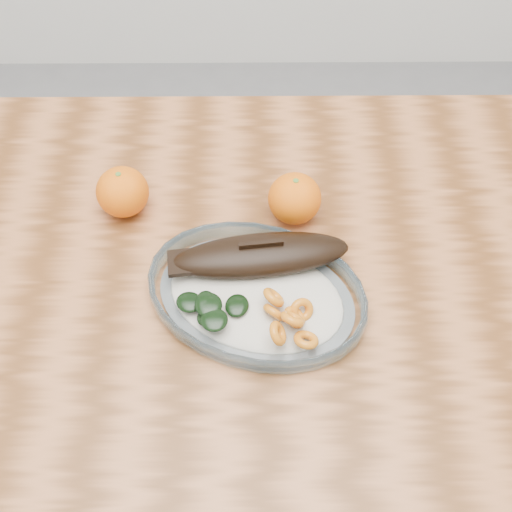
# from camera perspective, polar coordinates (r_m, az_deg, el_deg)

# --- Properties ---
(ground) EXTENTS (3.00, 3.00, 0.00)m
(ground) POSITION_cam_1_polar(r_m,az_deg,el_deg) (1.58, -3.70, -17.93)
(ground) COLOR slate
(ground) RESTS_ON ground
(dining_table) EXTENTS (1.20, 0.80, 0.75)m
(dining_table) POSITION_cam_1_polar(r_m,az_deg,el_deg) (0.98, -5.67, -5.73)
(dining_table) COLOR brown
(dining_table) RESTS_ON ground
(plated_meal) EXTENTS (0.69, 0.69, 0.08)m
(plated_meal) POSITION_cam_1_polar(r_m,az_deg,el_deg) (0.87, 0.04, -3.11)
(plated_meal) COLOR white
(plated_meal) RESTS_ON dining_table
(orange_left) EXTENTS (0.08, 0.08, 0.08)m
(orange_left) POSITION_cam_1_polar(r_m,az_deg,el_deg) (0.97, -11.78, 5.60)
(orange_left) COLOR #F44004
(orange_left) RESTS_ON dining_table
(orange_right) EXTENTS (0.08, 0.08, 0.08)m
(orange_right) POSITION_cam_1_polar(r_m,az_deg,el_deg) (0.94, 3.45, 5.13)
(orange_right) COLOR #F44004
(orange_right) RESTS_ON dining_table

